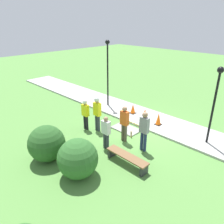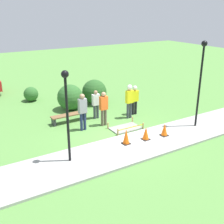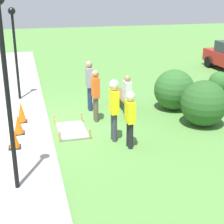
# 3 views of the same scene
# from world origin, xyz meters

# --- Properties ---
(ground_plane) EXTENTS (60.00, 60.00, 0.00)m
(ground_plane) POSITION_xyz_m (0.00, 0.00, 0.00)
(ground_plane) COLOR #51843D
(sidewalk) EXTENTS (28.00, 2.41, 0.10)m
(sidewalk) POSITION_xyz_m (0.00, -1.21, 0.05)
(sidewalk) COLOR #9E9E99
(sidewalk) RESTS_ON ground_plane
(wet_concrete_patch) EXTENTS (1.55, 0.97, 0.33)m
(wet_concrete_patch) POSITION_xyz_m (0.76, 0.66, 0.04)
(wet_concrete_patch) COLOR gray
(wet_concrete_patch) RESTS_ON ground_plane
(traffic_cone_near_patch) EXTENTS (0.34, 0.34, 0.69)m
(traffic_cone_near_patch) POSITION_xyz_m (-0.24, -0.87, 0.44)
(traffic_cone_near_patch) COLOR black
(traffic_cone_near_patch) RESTS_ON sidewalk
(traffic_cone_far_patch) EXTENTS (0.34, 0.34, 0.61)m
(traffic_cone_far_patch) POSITION_xyz_m (0.76, -0.98, 0.40)
(traffic_cone_far_patch) COLOR black
(traffic_cone_far_patch) RESTS_ON sidewalk
(traffic_cone_sidewalk_edge) EXTENTS (0.34, 0.34, 0.61)m
(traffic_cone_sidewalk_edge) POSITION_xyz_m (1.76, -1.10, 0.40)
(traffic_cone_sidewalk_edge) COLOR black
(traffic_cone_sidewalk_edge) RESTS_ON sidewalk
(park_bench) EXTENTS (1.92, 0.44, 0.45)m
(park_bench) POSITION_xyz_m (-1.30, 2.95, 0.32)
(park_bench) COLOR #2D2D33
(park_bench) RESTS_ON ground_plane
(worker_supervisor) EXTENTS (0.40, 0.24, 1.68)m
(worker_supervisor) POSITION_xyz_m (2.34, 2.12, 0.99)
(worker_supervisor) COLOR black
(worker_supervisor) RESTS_ON ground_plane
(worker_assistant) EXTENTS (0.40, 0.27, 1.89)m
(worker_assistant) POSITION_xyz_m (1.76, 1.80, 1.14)
(worker_assistant) COLOR #383D47
(worker_assistant) RESTS_ON ground_plane
(bystander_in_orange_shirt) EXTENTS (0.40, 0.24, 1.80)m
(bystander_in_orange_shirt) POSITION_xyz_m (0.05, 1.61, 1.03)
(bystander_in_orange_shirt) COLOR brown
(bystander_in_orange_shirt) RESTS_ON ground_plane
(bystander_in_gray_shirt) EXTENTS (0.40, 0.22, 1.59)m
(bystander_in_gray_shirt) POSITION_xyz_m (0.19, 2.69, 0.89)
(bystander_in_gray_shirt) COLOR #383D47
(bystander_in_gray_shirt) RESTS_ON ground_plane
(bystander_in_white_shirt) EXTENTS (0.40, 0.25, 1.87)m
(bystander_in_white_shirt) POSITION_xyz_m (-1.11, 1.63, 1.08)
(bystander_in_white_shirt) COLOR navy
(bystander_in_white_shirt) RESTS_ON ground_plane
(lamppost_near) EXTENTS (0.28, 0.28, 4.21)m
(lamppost_near) POSITION_xyz_m (3.89, -1.02, 2.83)
(lamppost_near) COLOR black
(lamppost_near) RESTS_ON sidewalk
(lamppost_far) EXTENTS (0.28, 0.28, 3.57)m
(lamppost_far) POSITION_xyz_m (-2.92, -0.93, 2.47)
(lamppost_far) COLOR black
(lamppost_far) RESTS_ON sidewalk
(shrub_rounded_mid) EXTENTS (1.52, 1.52, 1.52)m
(shrub_rounded_mid) POSITION_xyz_m (-0.45, 4.73, 0.76)
(shrub_rounded_mid) COLOR #2D6028
(shrub_rounded_mid) RESTS_ON ground_plane
(shrub_rounded_far) EXTENTS (1.53, 1.53, 1.53)m
(shrub_rounded_far) POSITION_xyz_m (1.31, 4.99, 0.76)
(shrub_rounded_far) COLOR #285623
(shrub_rounded_far) RESTS_ON ground_plane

